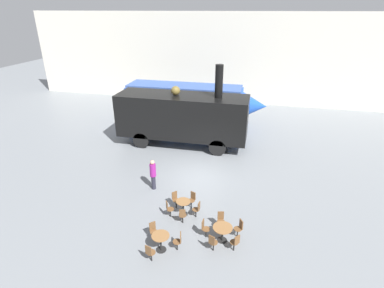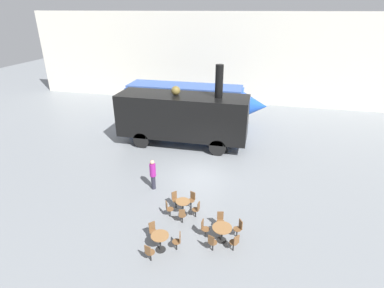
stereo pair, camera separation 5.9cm
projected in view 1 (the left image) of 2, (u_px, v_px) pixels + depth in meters
ground_plane at (200, 176)px, 18.14m from camera, size 80.00×80.00×0.00m
backdrop_wall at (231, 59)px, 30.32m from camera, size 44.00×0.15×9.00m
streamlined_locomotive at (193, 101)px, 25.56m from camera, size 11.81×2.72×3.35m
steam_locomotive at (183, 115)px, 21.38m from camera, size 9.25×2.73×5.94m
cafe_table_near at (223, 230)px, 12.87m from camera, size 0.86×0.86×0.72m
cafe_table_mid at (161, 239)px, 12.35m from camera, size 0.75×0.75×0.77m
cafe_table_far at (183, 205)px, 14.54m from camera, size 0.70×0.70×0.76m
cafe_chair_0 at (205, 227)px, 13.11m from camera, size 0.36×0.36×0.87m
cafe_chair_1 at (213, 242)px, 12.30m from camera, size 0.38×0.40×0.87m
cafe_chair_2 at (235, 242)px, 12.30m from camera, size 0.41×0.40×0.87m
cafe_chair_3 at (239, 227)px, 13.12m from camera, size 0.40×0.39×0.87m
cafe_chair_4 at (221, 219)px, 13.62m from camera, size 0.36×0.38×0.87m
cafe_chair_5 at (179, 240)px, 12.38m from camera, size 0.38×0.36×0.87m
cafe_chair_6 at (153, 230)px, 12.96m from camera, size 0.40×0.40×0.87m
cafe_chair_7 at (150, 252)px, 11.78m from camera, size 0.37×0.39×0.87m
cafe_chair_8 at (197, 209)px, 14.35m from camera, size 0.37×0.36×0.87m
cafe_chair_9 at (192, 199)px, 15.09m from camera, size 0.38×0.40×0.87m
cafe_chair_10 at (175, 198)px, 15.10m from camera, size 0.40×0.40×0.87m
cafe_chair_11 at (169, 208)px, 14.37m from camera, size 0.40×0.39×0.87m
cafe_chair_12 at (183, 215)px, 13.90m from camera, size 0.36×0.38×0.87m
visitor_person at (153, 173)px, 16.45m from camera, size 0.34×0.34×1.79m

